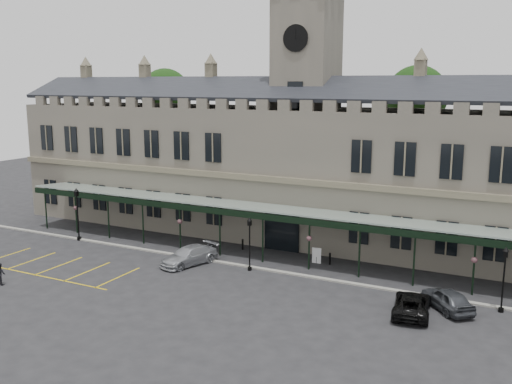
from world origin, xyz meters
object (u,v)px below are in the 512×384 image
at_px(station_building, 305,169).
at_px(car_taxi, 189,256).
at_px(car_right_a, 447,299).
at_px(lamp_post_right, 504,274).
at_px(traffic_cone, 421,313).
at_px(lamp_post_mid, 250,239).
at_px(car_van, 412,304).
at_px(lamp_post_left, 77,209).
at_px(person_b, 0,274).
at_px(clock_tower, 306,96).
at_px(sign_board, 317,256).

distance_m(station_building, car_taxi, 14.13).
height_order(car_taxi, car_right_a, car_taxi).
distance_m(lamp_post_right, traffic_cone, 5.90).
relative_size(lamp_post_mid, car_van, 0.89).
distance_m(lamp_post_left, person_b, 12.06).
height_order(clock_tower, car_van, clock_tower).
xyz_separation_m(lamp_post_mid, traffic_cone, (13.67, -3.39, -2.13)).
xyz_separation_m(station_building, lamp_post_mid, (0.01, -11.01, -3.97)).
bearing_deg(lamp_post_right, station_building, 148.54).
distance_m(traffic_cone, person_b, 29.23).
bearing_deg(lamp_post_mid, station_building, 90.05).
bearing_deg(traffic_cone, person_b, -165.16).
distance_m(lamp_post_left, traffic_cone, 32.03).
relative_size(station_building, car_right_a, 14.13).
xyz_separation_m(sign_board, car_van, (9.02, -6.94, 0.03)).
xyz_separation_m(station_building, car_right_a, (14.87, -12.17, -5.74)).
height_order(lamp_post_mid, car_van, lamp_post_mid).
relative_size(sign_board, car_van, 0.27).
bearing_deg(lamp_post_right, traffic_cone, -141.85).
relative_size(station_building, lamp_post_right, 13.98).
height_order(car_taxi, person_b, person_b).
bearing_deg(car_right_a, lamp_post_left, -44.22).
height_order(lamp_post_right, car_van, lamp_post_right).
bearing_deg(car_right_a, sign_board, -66.86).
relative_size(sign_board, person_b, 0.80).
height_order(clock_tower, lamp_post_left, clock_tower).
height_order(station_building, car_van, station_building).
distance_m(lamp_post_right, car_van, 6.08).
distance_m(station_building, lamp_post_mid, 11.70).
xyz_separation_m(station_building, car_van, (13.00, -13.91, -5.81)).
height_order(traffic_cone, person_b, person_b).
xyz_separation_m(lamp_post_mid, person_b, (-14.58, -10.88, -1.71)).
relative_size(car_van, person_b, 2.97).
bearing_deg(clock_tower, person_b, -123.55).
relative_size(lamp_post_right, car_van, 0.91).
xyz_separation_m(station_building, lamp_post_left, (-18.01, -10.53, -3.56)).
bearing_deg(traffic_cone, car_taxi, 172.38).
bearing_deg(lamp_post_right, clock_tower, 148.34).
distance_m(traffic_cone, car_van, 0.88).
bearing_deg(lamp_post_mid, person_b, -143.28).
distance_m(lamp_post_right, car_right_a, 3.80).
xyz_separation_m(station_building, sign_board, (3.98, -6.98, -5.84)).
bearing_deg(car_taxi, traffic_cone, 10.90).
relative_size(lamp_post_mid, person_b, 2.65).
distance_m(car_taxi, person_b, 13.84).
relative_size(lamp_post_right, sign_board, 3.36).
bearing_deg(station_building, car_right_a, -39.30).
height_order(clock_tower, person_b, clock_tower).
distance_m(clock_tower, traffic_cone, 23.65).
distance_m(sign_board, person_b, 23.81).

